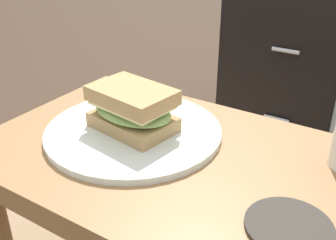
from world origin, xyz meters
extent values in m
cube|color=olive|center=(0.00, 0.00, 0.44)|extent=(0.56, 0.36, 0.04)
cylinder|color=olive|center=(-0.25, 0.14, 0.21)|extent=(0.04, 0.04, 0.43)
cylinder|color=silver|center=(-0.07, 0.72, 0.41)|extent=(0.08, 0.01, 0.01)
cylinder|color=silver|center=(-0.07, 0.72, 0.19)|extent=(0.08, 0.01, 0.01)
cube|color=brown|center=(-0.33, 0.32, 0.00)|extent=(1.20, 0.73, 0.01)
cube|color=#937556|center=(-0.33, 0.32, 0.01)|extent=(0.98, 0.60, 0.00)
cylinder|color=silver|center=(-0.08, 0.01, 0.47)|extent=(0.27, 0.27, 0.01)
cube|color=tan|center=(-0.08, 0.01, 0.48)|extent=(0.13, 0.10, 0.02)
ellipsoid|color=#8CB260|center=(-0.08, 0.01, 0.50)|extent=(0.14, 0.11, 0.02)
cube|color=beige|center=(-0.08, 0.01, 0.51)|extent=(0.12, 0.09, 0.01)
cube|color=tan|center=(-0.08, 0.01, 0.53)|extent=(0.13, 0.10, 0.02)
cylinder|color=#332D28|center=(0.18, -0.06, 0.46)|extent=(0.10, 0.10, 0.01)
camera|label=1|loc=(0.25, -0.41, 0.76)|focal=43.42mm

